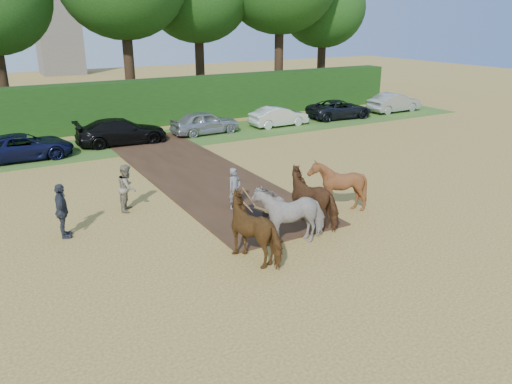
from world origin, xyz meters
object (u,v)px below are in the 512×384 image
at_px(spectator_near, 127,188).
at_px(spectator_far, 62,211).
at_px(parked_cars, 166,128).
at_px(plough_team, 301,204).

distance_m(spectator_near, spectator_far, 2.90).
height_order(spectator_far, parked_cars, spectator_far).
height_order(spectator_near, parked_cars, spectator_near).
height_order(plough_team, parked_cars, plough_team).
xyz_separation_m(spectator_far, parked_cars, (7.77, 11.49, -0.23)).
relative_size(spectator_near, parked_cars, 0.04).
xyz_separation_m(spectator_near, plough_team, (4.47, -4.80, 0.07)).
distance_m(spectator_near, parked_cars, 11.37).
relative_size(spectator_near, plough_team, 0.27).
xyz_separation_m(spectator_near, spectator_far, (-2.55, -1.39, 0.04)).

